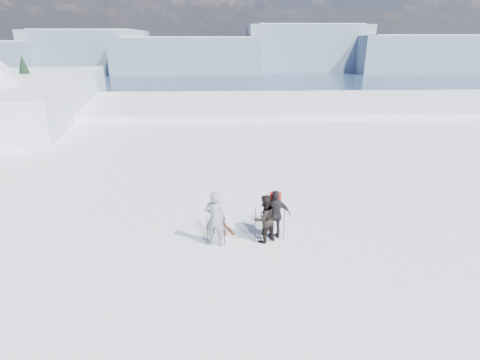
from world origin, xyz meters
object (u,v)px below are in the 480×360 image
object	(u,v)px
skis_loose	(223,225)
skier_pack	(276,215)
skier_dark	(264,219)
skier_grey	(215,219)

from	to	relation	value
skis_loose	skier_pack	bearing A→B (deg)	-28.67
skier_dark	skier_pack	bearing A→B (deg)	-179.80
skier_dark	skier_pack	xyz separation A→B (m)	(0.41, 0.24, 0.03)
skier_grey	skier_pack	distance (m)	2.12
skier_grey	skier_pack	world-z (taller)	skier_grey
skier_grey	skier_dark	world-z (taller)	skier_grey
skier_grey	skis_loose	xyz separation A→B (m)	(0.25, 1.40, -0.96)
skier_pack	skier_grey	bearing A→B (deg)	13.01
skier_pack	skis_loose	world-z (taller)	skier_pack
skier_grey	skier_dark	distance (m)	1.68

